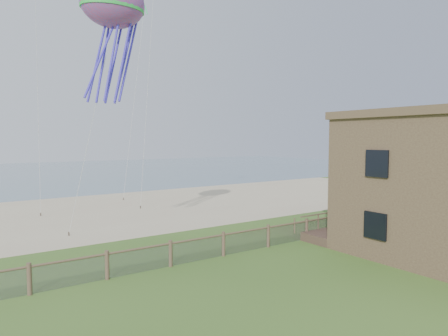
{
  "coord_description": "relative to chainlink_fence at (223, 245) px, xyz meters",
  "views": [
    {
      "loc": [
        -11.31,
        -10.48,
        5.96
      ],
      "look_at": [
        1.41,
        8.0,
        4.33
      ],
      "focal_mm": 32.0,
      "sensor_mm": 36.0,
      "label": 1
    }
  ],
  "objects": [
    {
      "name": "ground",
      "position": [
        0.0,
        -6.0,
        -0.55
      ],
      "size": [
        160.0,
        160.0,
        0.0
      ],
      "primitive_type": "plane",
      "color": "#385C1F",
      "rests_on": "ground"
    },
    {
      "name": "sand_beach",
      "position": [
        0.0,
        16.0,
        -0.55
      ],
      "size": [
        72.0,
        20.0,
        0.02
      ],
      "primitive_type": "cube",
      "color": "tan",
      "rests_on": "ground"
    },
    {
      "name": "ocean",
      "position": [
        0.0,
        60.0,
        -0.55
      ],
      "size": [
        160.0,
        68.0,
        0.02
      ],
      "primitive_type": "cube",
      "color": "slate",
      "rests_on": "ground"
    },
    {
      "name": "chainlink_fence",
      "position": [
        0.0,
        0.0,
        0.0
      ],
      "size": [
        36.2,
        0.2,
        1.25
      ],
      "primitive_type": null,
      "color": "brown",
      "rests_on": "ground"
    },
    {
      "name": "motel_deck",
      "position": [
        13.0,
        -1.0,
        -0.3
      ],
      "size": [
        15.0,
        2.0,
        0.5
      ],
      "primitive_type": "cube",
      "color": "#503C2D",
      "rests_on": "ground"
    },
    {
      "name": "picnic_table",
      "position": [
        7.49,
        -3.7,
        -0.13
      ],
      "size": [
        2.35,
        2.06,
        0.83
      ],
      "primitive_type": null,
      "rotation": [
        0.0,
        0.0,
        -0.34
      ],
      "color": "#503C2D",
      "rests_on": "ground"
    },
    {
      "name": "octopus_kite",
      "position": [
        -3.46,
        5.92,
        11.12
      ],
      "size": [
        4.22,
        3.51,
        7.46
      ],
      "primitive_type": null,
      "rotation": [
        0.0,
        0.0,
        -0.3
      ],
      "color": "#F22644"
    }
  ]
}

